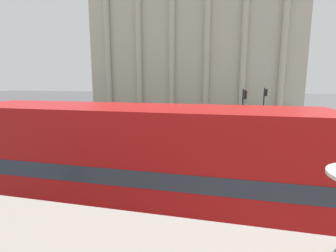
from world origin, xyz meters
The scene contains 8 objects.
double_decker_bus centered at (-2.99, 4.58, 2.28)m, with size 10.66×2.68×4.07m.
plaza_building_left centered at (-6.73, 44.32, 10.80)m, with size 33.60×13.98×21.61m.
traffic_light_near centered at (-1.76, 11.73, 2.28)m, with size 0.42×0.24×3.46m.
traffic_light_mid centered at (0.70, 19.45, 2.67)m, with size 0.42×0.24×4.11m.
traffic_light_far centered at (2.93, 24.99, 2.64)m, with size 0.42×0.24×4.05m.
pedestrian_white centered at (-3.66, 21.00, 1.05)m, with size 0.32×0.32×1.81m.
pedestrian_olive centered at (5.31, 23.36, 0.95)m, with size 0.32×0.32×1.66m.
pedestrian_grey centered at (-0.19, 22.33, 1.00)m, with size 0.32×0.32×1.74m.
Camera 1 is at (-0.28, -2.50, 4.82)m, focal length 28.00 mm.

